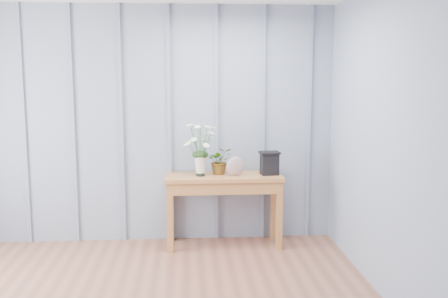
{
  "coord_description": "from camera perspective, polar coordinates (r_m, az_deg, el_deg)",
  "views": [
    {
      "loc": [
        0.43,
        -3.3,
        1.82
      ],
      "look_at": [
        0.81,
        1.94,
        1.03
      ],
      "focal_mm": 42.0,
      "sensor_mm": 36.0,
      "label": 1
    }
  ],
  "objects": [
    {
      "name": "spider_plant",
      "position": [
        5.45,
        -0.46,
        -1.29
      ],
      "size": [
        0.28,
        0.25,
        0.28
      ],
      "primitive_type": "imported",
      "rotation": [
        0.0,
        0.0,
        0.14
      ],
      "color": "black",
      "rests_on": "sideboard"
    },
    {
      "name": "sideboard",
      "position": [
        5.44,
        -0.04,
        -4.04
      ],
      "size": [
        1.2,
        0.45,
        0.75
      ],
      "color": "#A76A34",
      "rests_on": "ground"
    },
    {
      "name": "felt_disc_vessel",
      "position": [
        5.36,
        1.26,
        -1.9
      ],
      "size": [
        0.21,
        0.12,
        0.2
      ],
      "primitive_type": "ellipsoid",
      "rotation": [
        0.0,
        0.0,
        0.36
      ],
      "color": "#854D5C",
      "rests_on": "sideboard"
    },
    {
      "name": "carved_box",
      "position": [
        5.43,
        4.97,
        -1.52
      ],
      "size": [
        0.21,
        0.18,
        0.24
      ],
      "color": "black",
      "rests_on": "sideboard"
    },
    {
      "name": "room_shell",
      "position": [
        4.24,
        -10.17,
        10.68
      ],
      "size": [
        4.0,
        4.5,
        2.5
      ],
      "color": "#8692A8",
      "rests_on": "ground"
    },
    {
      "name": "daisy_vase",
      "position": [
        5.32,
        -2.6,
        0.81
      ],
      "size": [
        0.4,
        0.3,
        0.57
      ],
      "color": "black",
      "rests_on": "sideboard"
    }
  ]
}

